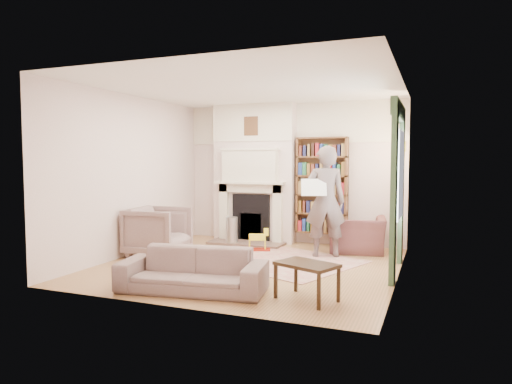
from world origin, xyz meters
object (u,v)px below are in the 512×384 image
at_px(armchair_reading, 357,234).
at_px(sofa, 193,270).
at_px(man_reading, 325,202).
at_px(bookcase, 322,185).
at_px(coffee_table, 307,281).
at_px(paraffin_heater, 232,231).
at_px(armchair_left, 158,231).
at_px(rocking_horse, 257,240).

xyz_separation_m(armchair_reading, sofa, (-1.54, -3.26, -0.05)).
xyz_separation_m(armchair_reading, man_reading, (-0.45, -0.60, 0.63)).
bearing_deg(bookcase, man_reading, -73.74).
height_order(coffee_table, paraffin_heater, paraffin_heater).
height_order(bookcase, paraffin_heater, bookcase).
bearing_deg(armchair_left, sofa, -140.95).
height_order(man_reading, rocking_horse, man_reading).
bearing_deg(armchair_left, bookcase, -54.30).
xyz_separation_m(armchair_reading, coffee_table, (-0.10, -3.09, -0.10)).
xyz_separation_m(sofa, rocking_horse, (-0.17, 2.69, -0.06)).
distance_m(armchair_left, rocking_horse, 1.79).
height_order(bookcase, sofa, bookcase).
bearing_deg(sofa, man_reading, 58.78).
bearing_deg(armchair_left, man_reading, -74.96).
distance_m(man_reading, rocking_horse, 1.47).
bearing_deg(bookcase, armchair_left, -139.23).
relative_size(armchair_left, rocking_horse, 1.98).
relative_size(armchair_left, sofa, 0.51).
height_order(bookcase, coffee_table, bookcase).
bearing_deg(bookcase, armchair_reading, -31.93).
xyz_separation_m(bookcase, armchair_reading, (0.76, -0.48, -0.85)).
xyz_separation_m(man_reading, coffee_table, (0.35, -2.49, -0.73)).
bearing_deg(coffee_table, armchair_reading, 110.62).
xyz_separation_m(coffee_table, paraffin_heater, (-2.32, 2.93, 0.05)).
height_order(sofa, rocking_horse, sofa).
distance_m(bookcase, rocking_horse, 1.71).
bearing_deg(sofa, armchair_reading, 55.79).
height_order(armchair_reading, coffee_table, armchair_reading).
distance_m(armchair_reading, coffee_table, 3.09).
bearing_deg(man_reading, sofa, 47.12).
relative_size(bookcase, sofa, 0.99).
relative_size(bookcase, armchair_reading, 1.86).
distance_m(bookcase, paraffin_heater, 1.98).
distance_m(armchair_reading, rocking_horse, 1.81).
relative_size(man_reading, coffee_table, 2.73).
xyz_separation_m(bookcase, rocking_horse, (-0.95, -1.05, -0.96)).
xyz_separation_m(bookcase, coffee_table, (0.67, -3.57, -0.95)).
bearing_deg(sofa, paraffin_heater, 96.72).
bearing_deg(bookcase, paraffin_heater, -158.79).
xyz_separation_m(armchair_reading, paraffin_heater, (-2.41, -0.16, -0.05)).
bearing_deg(man_reading, armchair_reading, -147.40).
xyz_separation_m(bookcase, paraffin_heater, (-1.65, -0.64, -0.90)).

